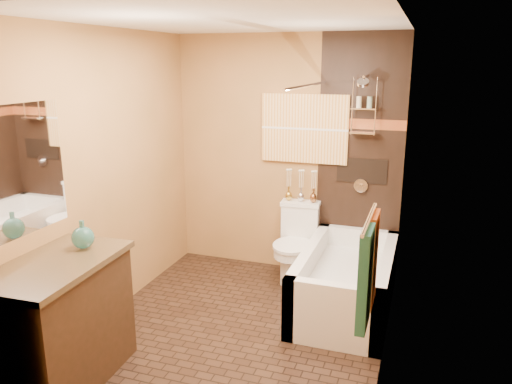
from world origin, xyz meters
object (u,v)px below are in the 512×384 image
at_px(bathtub, 346,286).
at_px(vanity, 59,322).
at_px(sunset_painting, 304,129).
at_px(toilet, 296,243).

height_order(bathtub, vanity, vanity).
relative_size(sunset_painting, vanity, 0.85).
relative_size(sunset_painting, toilet, 1.13).
bearing_deg(vanity, sunset_painting, 63.21).
bearing_deg(toilet, sunset_painting, 85.43).
bearing_deg(vanity, toilet, 60.68).
relative_size(toilet, vanity, 0.75).
xyz_separation_m(sunset_painting, bathtub, (0.60, -0.73, -1.33)).
relative_size(sunset_painting, bathtub, 0.60).
xyz_separation_m(bathtub, vanity, (-1.72, -1.75, 0.24)).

